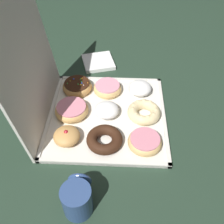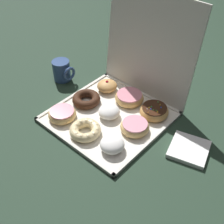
# 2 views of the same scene
# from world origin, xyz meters

# --- Properties ---
(ground_plane) EXTENTS (3.00, 3.00, 0.00)m
(ground_plane) POSITION_xyz_m (0.00, 0.00, 0.00)
(ground_plane) COLOR #233828
(donut_box) EXTENTS (0.41, 0.41, 0.01)m
(donut_box) POSITION_xyz_m (0.00, 0.00, 0.01)
(donut_box) COLOR silver
(donut_box) RESTS_ON ground
(box_lid_open) EXTENTS (0.41, 0.06, 0.43)m
(box_lid_open) POSITION_xyz_m (0.00, 0.23, 0.21)
(box_lid_open) COLOR silver
(box_lid_open) RESTS_ON ground
(pink_frosted_donut_0) EXTENTS (0.11, 0.11, 0.04)m
(pink_frosted_donut_0) POSITION_xyz_m (-0.13, -0.13, 0.03)
(pink_frosted_donut_0) COLOR #E5B770
(pink_frosted_donut_0) RESTS_ON donut_box
(cruller_donut_1) EXTENTS (0.12, 0.12, 0.04)m
(cruller_donut_1) POSITION_xyz_m (0.00, -0.13, 0.03)
(cruller_donut_1) COLOR beige
(cruller_donut_1) RESTS_ON donut_box
(powdered_filled_donut_2) EXTENTS (0.09, 0.09, 0.05)m
(powdered_filled_donut_2) POSITION_xyz_m (0.12, -0.12, 0.03)
(powdered_filled_donut_2) COLOR white
(powdered_filled_donut_2) RESTS_ON donut_box
(chocolate_cake_ring_donut_3) EXTENTS (0.12, 0.12, 0.04)m
(chocolate_cake_ring_donut_3) POSITION_xyz_m (-0.13, 0.00, 0.03)
(chocolate_cake_ring_donut_3) COLOR #381E11
(chocolate_cake_ring_donut_3) RESTS_ON donut_box
(powdered_filled_donut_4) EXTENTS (0.08, 0.08, 0.05)m
(powdered_filled_donut_4) POSITION_xyz_m (-0.00, 0.00, 0.03)
(powdered_filled_donut_4) COLOR white
(powdered_filled_donut_4) RESTS_ON donut_box
(pink_frosted_donut_5) EXTENTS (0.11, 0.11, 0.04)m
(pink_frosted_donut_5) POSITION_xyz_m (0.12, 0.01, 0.03)
(pink_frosted_donut_5) COLOR #E5B770
(pink_frosted_donut_5) RESTS_ON donut_box
(jelly_filled_donut_6) EXTENTS (0.09, 0.09, 0.05)m
(jelly_filled_donut_6) POSITION_xyz_m (-0.12, 0.12, 0.03)
(jelly_filled_donut_6) COLOR tan
(jelly_filled_donut_6) RESTS_ON donut_box
(pink_frosted_donut_7) EXTENTS (0.12, 0.12, 0.04)m
(pink_frosted_donut_7) POSITION_xyz_m (-0.00, 0.12, 0.03)
(pink_frosted_donut_7) COLOR tan
(pink_frosted_donut_7) RESTS_ON donut_box
(sprinkle_donut_8) EXTENTS (0.11, 0.11, 0.04)m
(sprinkle_donut_8) POSITION_xyz_m (0.13, 0.12, 0.03)
(sprinkle_donut_8) COLOR tan
(sprinkle_donut_8) RESTS_ON donut_box
(coffee_mug) EXTENTS (0.10, 0.08, 0.09)m
(coffee_mug) POSITION_xyz_m (-0.34, 0.06, 0.05)
(coffee_mug) COLOR navy
(coffee_mug) RESTS_ON ground
(napkin_stack) EXTENTS (0.16, 0.16, 0.02)m
(napkin_stack) POSITION_xyz_m (0.32, 0.06, 0.01)
(napkin_stack) COLOR white
(napkin_stack) RESTS_ON ground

